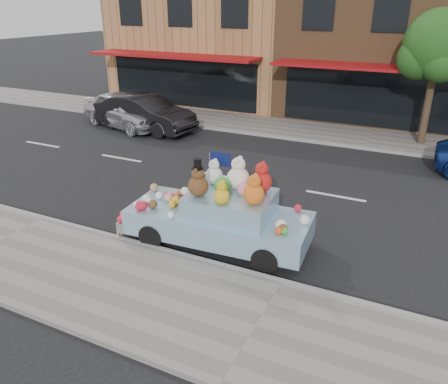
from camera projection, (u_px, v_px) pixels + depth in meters
The scene contains 11 objects.
ground at pixel (335, 196), 13.16m from camera, with size 120.00×120.00×0.00m, color black.
near_sidewalk at pixel (256, 328), 7.77m from camera, with size 60.00×3.00×0.12m, color gray.
far_sidewalk at pixel (369, 138), 18.51m from camera, with size 60.00×3.00×0.12m, color gray.
near_kerb at pixel (282, 283), 9.00m from camera, with size 60.00×0.12×0.13m, color gray.
far_kerb at pixel (363, 148), 17.27m from camera, with size 60.00×0.12×0.13m, color gray.
storefront_left at pixel (216, 34), 25.54m from camera, with size 10.00×9.80×7.30m.
storefront_mid at pixel (396, 40), 21.59m from camera, with size 10.00×9.80×7.30m.
street_tree at pixel (439, 51), 16.29m from camera, with size 3.00×2.70×5.22m.
car_silver at pixel (125, 110), 20.12m from camera, with size 1.89×4.69×1.60m, color silver.
car_dark at pixel (145, 113), 19.56m from camera, with size 1.68×4.82×1.59m, color black.
art_car at pixel (220, 214), 10.29m from camera, with size 4.59×2.03×2.24m.
Camera 1 is at (2.14, -12.28, 5.40)m, focal length 35.00 mm.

